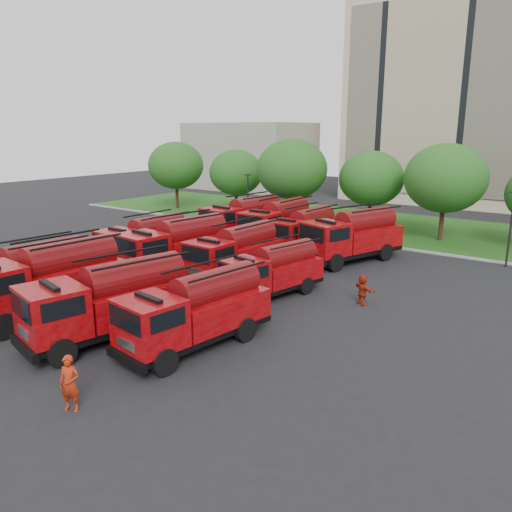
{
  "coord_description": "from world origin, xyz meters",
  "views": [
    {
      "loc": [
        17.67,
        -19.13,
        9.04
      ],
      "look_at": [
        0.8,
        3.79,
        1.8
      ],
      "focal_mm": 35.0,
      "sensor_mm": 36.0,
      "label": 1
    }
  ],
  "objects_px": {
    "fire_truck_8": "(245,219)",
    "fire_truck_5": "(178,246)",
    "fire_truck_4": "(146,241)",
    "firefighter_2": "(145,345)",
    "firefighter_5": "(362,305)",
    "fire_truck_7": "(273,271)",
    "firefighter_0": "(72,410)",
    "fire_truck_3": "(197,311)",
    "fire_truck_6": "(236,253)",
    "firefighter_3": "(250,332)",
    "fire_truck_1": "(48,280)",
    "fire_truck_11": "(353,236)",
    "fire_truck_10": "(304,231)",
    "fire_truck_2": "(111,301)",
    "fire_truck_0": "(25,274)",
    "fire_truck_9": "(278,223)",
    "firefighter_4": "(148,278)"
  },
  "relations": [
    {
      "from": "firefighter_4",
      "to": "fire_truck_3",
      "type": "bearing_deg",
      "value": -177.34
    },
    {
      "from": "fire_truck_4",
      "to": "fire_truck_5",
      "type": "relative_size",
      "value": 0.88
    },
    {
      "from": "fire_truck_0",
      "to": "fire_truck_2",
      "type": "relative_size",
      "value": 0.91
    },
    {
      "from": "fire_truck_7",
      "to": "firefighter_0",
      "type": "height_order",
      "value": "fire_truck_7"
    },
    {
      "from": "fire_truck_3",
      "to": "fire_truck_4",
      "type": "height_order",
      "value": "fire_truck_4"
    },
    {
      "from": "fire_truck_4",
      "to": "fire_truck_5",
      "type": "distance_m",
      "value": 3.53
    },
    {
      "from": "fire_truck_8",
      "to": "fire_truck_9",
      "type": "xyz_separation_m",
      "value": [
        3.06,
        0.33,
        -0.02
      ]
    },
    {
      "from": "fire_truck_0",
      "to": "fire_truck_5",
      "type": "bearing_deg",
      "value": 79.57
    },
    {
      "from": "fire_truck_1",
      "to": "firefighter_3",
      "type": "bearing_deg",
      "value": 27.71
    },
    {
      "from": "fire_truck_0",
      "to": "firefighter_2",
      "type": "height_order",
      "value": "fire_truck_0"
    },
    {
      "from": "fire_truck_8",
      "to": "fire_truck_11",
      "type": "xyz_separation_m",
      "value": [
        10.08,
        -0.77,
        0.0
      ]
    },
    {
      "from": "fire_truck_9",
      "to": "fire_truck_11",
      "type": "relative_size",
      "value": 0.94
    },
    {
      "from": "fire_truck_10",
      "to": "firefighter_4",
      "type": "relative_size",
      "value": 4.04
    },
    {
      "from": "fire_truck_2",
      "to": "firefighter_3",
      "type": "xyz_separation_m",
      "value": [
        4.52,
        4.18,
        -1.74
      ]
    },
    {
      "from": "fire_truck_7",
      "to": "firefighter_2",
      "type": "bearing_deg",
      "value": -83.86
    },
    {
      "from": "fire_truck_3",
      "to": "fire_truck_9",
      "type": "height_order",
      "value": "fire_truck_9"
    },
    {
      "from": "fire_truck_8",
      "to": "fire_truck_10",
      "type": "xyz_separation_m",
      "value": [
        6.01,
        -0.61,
        -0.17
      ]
    },
    {
      "from": "fire_truck_4",
      "to": "firefighter_3",
      "type": "distance_m",
      "value": 14.16
    },
    {
      "from": "fire_truck_3",
      "to": "fire_truck_6",
      "type": "bearing_deg",
      "value": 126.37
    },
    {
      "from": "fire_truck_2",
      "to": "firefighter_5",
      "type": "relative_size",
      "value": 4.81
    },
    {
      "from": "fire_truck_1",
      "to": "fire_truck_3",
      "type": "bearing_deg",
      "value": 14.34
    },
    {
      "from": "firefighter_0",
      "to": "firefighter_3",
      "type": "bearing_deg",
      "value": 58.84
    },
    {
      "from": "fire_truck_2",
      "to": "firefighter_0",
      "type": "bearing_deg",
      "value": -39.14
    },
    {
      "from": "fire_truck_6",
      "to": "fire_truck_9",
      "type": "bearing_deg",
      "value": 109.66
    },
    {
      "from": "fire_truck_8",
      "to": "firefighter_0",
      "type": "relative_size",
      "value": 4.23
    },
    {
      "from": "fire_truck_8",
      "to": "fire_truck_5",
      "type": "bearing_deg",
      "value": -68.61
    },
    {
      "from": "fire_truck_11",
      "to": "firefighter_2",
      "type": "distance_m",
      "value": 18.41
    },
    {
      "from": "fire_truck_1",
      "to": "fire_truck_2",
      "type": "relative_size",
      "value": 1.02
    },
    {
      "from": "fire_truck_8",
      "to": "firefighter_4",
      "type": "relative_size",
      "value": 4.57
    },
    {
      "from": "fire_truck_0",
      "to": "fire_truck_3",
      "type": "bearing_deg",
      "value": 11.7
    },
    {
      "from": "fire_truck_9",
      "to": "fire_truck_4",
      "type": "bearing_deg",
      "value": -112.96
    },
    {
      "from": "fire_truck_3",
      "to": "fire_truck_7",
      "type": "xyz_separation_m",
      "value": [
        -1.15,
        7.39,
        -0.15
      ]
    },
    {
      "from": "fire_truck_6",
      "to": "fire_truck_10",
      "type": "xyz_separation_m",
      "value": [
        -0.12,
        8.34,
        -0.01
      ]
    },
    {
      "from": "fire_truck_4",
      "to": "fire_truck_5",
      "type": "xyz_separation_m",
      "value": [
        3.5,
        -0.47,
        0.17
      ]
    },
    {
      "from": "fire_truck_2",
      "to": "firefighter_2",
      "type": "relative_size",
      "value": 4.08
    },
    {
      "from": "fire_truck_1",
      "to": "fire_truck_11",
      "type": "xyz_separation_m",
      "value": [
        7.47,
        18.58,
        0.0
      ]
    },
    {
      "from": "fire_truck_0",
      "to": "fire_truck_10",
      "type": "distance_m",
      "value": 19.47
    },
    {
      "from": "firefighter_2",
      "to": "firefighter_5",
      "type": "bearing_deg",
      "value": -51.06
    },
    {
      "from": "fire_truck_3",
      "to": "fire_truck_6",
      "type": "height_order",
      "value": "fire_truck_6"
    },
    {
      "from": "fire_truck_3",
      "to": "fire_truck_7",
      "type": "bearing_deg",
      "value": 106.0
    },
    {
      "from": "fire_truck_7",
      "to": "fire_truck_8",
      "type": "xyz_separation_m",
      "value": [
        -9.92,
        10.37,
        0.36
      ]
    },
    {
      "from": "fire_truck_11",
      "to": "firefighter_0",
      "type": "distance_m",
      "value": 23.29
    },
    {
      "from": "fire_truck_10",
      "to": "firefighter_2",
      "type": "distance_m",
      "value": 18.8
    },
    {
      "from": "fire_truck_6",
      "to": "fire_truck_7",
      "type": "distance_m",
      "value": 4.05
    },
    {
      "from": "fire_truck_6",
      "to": "fire_truck_7",
      "type": "bearing_deg",
      "value": -19.39
    },
    {
      "from": "fire_truck_2",
      "to": "fire_truck_5",
      "type": "distance_m",
      "value": 10.35
    },
    {
      "from": "fire_truck_7",
      "to": "firefighter_4",
      "type": "relative_size",
      "value": 3.71
    },
    {
      "from": "fire_truck_2",
      "to": "firefighter_0",
      "type": "distance_m",
      "value": 6.17
    },
    {
      "from": "fire_truck_1",
      "to": "fire_truck_3",
      "type": "relative_size",
      "value": 1.11
    },
    {
      "from": "fire_truck_3",
      "to": "firefighter_5",
      "type": "bearing_deg",
      "value": 76.12
    }
  ]
}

